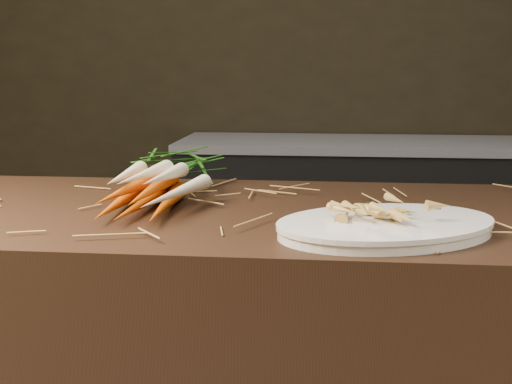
# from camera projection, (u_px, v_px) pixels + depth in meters

# --- Properties ---
(back_counter) EXTENTS (1.82, 0.62, 0.84)m
(back_counter) POSITION_uv_depth(u_px,v_px,m) (362.00, 223.00, 3.24)
(back_counter) COLOR black
(back_counter) RESTS_ON ground
(straw_bedding) EXTENTS (1.40, 0.60, 0.02)m
(straw_bedding) POSITION_uv_depth(u_px,v_px,m) (276.00, 205.00, 1.34)
(straw_bedding) COLOR #A17D3E
(straw_bedding) RESTS_ON main_counter
(root_veg_bunch) EXTENTS (0.21, 0.57, 0.10)m
(root_veg_bunch) POSITION_uv_depth(u_px,v_px,m) (165.00, 177.00, 1.45)
(root_veg_bunch) COLOR #D64C00
(root_veg_bunch) RESTS_ON main_counter
(serving_platter) EXTENTS (0.47, 0.41, 0.02)m
(serving_platter) POSITION_uv_depth(u_px,v_px,m) (386.00, 228.00, 1.14)
(serving_platter) COLOR white
(serving_platter) RESTS_ON main_counter
(roasted_veg_heap) EXTENTS (0.24, 0.21, 0.04)m
(roasted_veg_heap) POSITION_uv_depth(u_px,v_px,m) (387.00, 210.00, 1.14)
(roasted_veg_heap) COLOR tan
(roasted_veg_heap) RESTS_ON serving_platter
(serving_fork) EXTENTS (0.03, 0.15, 0.00)m
(serving_fork) POSITION_uv_depth(u_px,v_px,m) (461.00, 218.00, 1.17)
(serving_fork) COLOR silver
(serving_fork) RESTS_ON serving_platter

